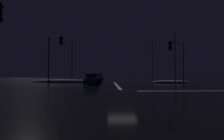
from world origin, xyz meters
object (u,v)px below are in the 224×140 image
at_px(sedan_black, 100,76).
at_px(traffic_signal_ne, 178,55).
at_px(streetlamp_right_near, 175,52).
at_px(sedan_silver, 99,76).
at_px(traffic_signal_nw, 53,52).
at_px(sedan_red, 95,78).
at_px(streetlamp_right_far, 152,57).
at_px(sedan_orange, 97,77).
at_px(streetlamp_left_far, 72,57).
at_px(sedan_blue, 91,79).
at_px(sedan_white, 95,77).

height_order(sedan_black, traffic_signal_ne, traffic_signal_ne).
height_order(sedan_black, streetlamp_right_near, streetlamp_right_near).
xyz_separation_m(sedan_silver, traffic_signal_nw, (-4.79, -28.13, 3.72)).
xyz_separation_m(sedan_red, streetlamp_right_near, (13.69, -2.41, 4.45)).
distance_m(sedan_silver, streetlamp_right_far, 15.90).
bearing_deg(streetlamp_right_far, sedan_silver, 156.64).
height_order(traffic_signal_ne, streetlamp_right_far, streetlamp_right_far).
relative_size(sedan_orange, streetlamp_left_far, 0.44).
height_order(sedan_black, streetlamp_right_far, streetlamp_right_far).
height_order(sedan_orange, streetlamp_right_near, streetlamp_right_near).
distance_m(sedan_orange, sedan_black, 12.75).
relative_size(sedan_blue, sedan_orange, 1.00).
height_order(sedan_orange, sedan_silver, same).
distance_m(sedan_orange, streetlamp_right_far, 14.97).
height_order(sedan_blue, sedan_black, same).
xyz_separation_m(sedan_white, streetlamp_left_far, (-6.25, 7.10, 4.87)).
bearing_deg(sedan_orange, sedan_black, 88.63).
xyz_separation_m(sedan_red, streetlamp_right_far, (13.69, 13.59, 5.03)).
height_order(sedan_blue, streetlamp_right_far, streetlamp_right_far).
distance_m(sedan_white, traffic_signal_nw, 16.17).
height_order(sedan_blue, sedan_red, same).
height_order(sedan_silver, traffic_signal_ne, traffic_signal_ne).
height_order(traffic_signal_nw, streetlamp_left_far, streetlamp_left_far).
bearing_deg(streetlamp_right_near, sedan_white, 147.64).
xyz_separation_m(sedan_orange, sedan_silver, (0.24, 6.41, 0.00)).
height_order(sedan_red, sedan_white, same).
height_order(sedan_orange, sedan_black, same).
xyz_separation_m(sedan_blue, sedan_black, (0.04, 31.21, 0.00)).
distance_m(sedan_black, streetlamp_right_near, 31.81).
relative_size(sedan_black, streetlamp_right_near, 0.48).
bearing_deg(streetlamp_right_near, sedan_black, 115.96).
height_order(sedan_orange, streetlamp_right_far, streetlamp_right_far).
bearing_deg(sedan_red, streetlamp_right_near, -9.98).
distance_m(traffic_signal_nw, streetlamp_right_near, 19.64).
bearing_deg(streetlamp_left_far, sedan_silver, 42.87).
relative_size(sedan_blue, traffic_signal_ne, 0.73).
bearing_deg(sedan_white, streetlamp_right_far, 26.83).
xyz_separation_m(traffic_signal_nw, streetlamp_left_far, (-1.65, 22.15, 1.14)).
bearing_deg(sedan_red, sedan_orange, 91.76).
relative_size(sedan_orange, traffic_signal_nw, 0.65).
distance_m(sedan_silver, streetlamp_left_far, 10.05).
bearing_deg(sedan_silver, streetlamp_right_far, -23.36).
xyz_separation_m(sedan_blue, sedan_orange, (-0.26, 18.46, 0.00)).
bearing_deg(sedan_orange, sedan_silver, 87.82).
xyz_separation_m(sedan_orange, traffic_signal_nw, (-4.55, -21.72, 3.72)).
bearing_deg(streetlamp_left_far, streetlamp_right_far, 0.00).
height_order(sedan_red, sedan_black, same).
relative_size(sedan_blue, streetlamp_right_near, 0.48).
relative_size(sedan_white, sedan_orange, 1.00).
bearing_deg(sedan_orange, streetlamp_right_far, 1.73).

